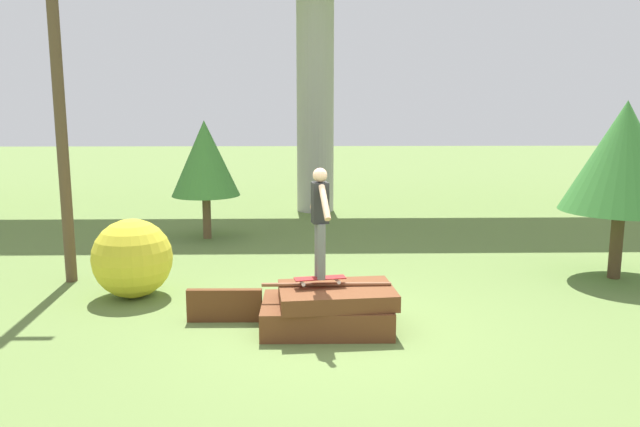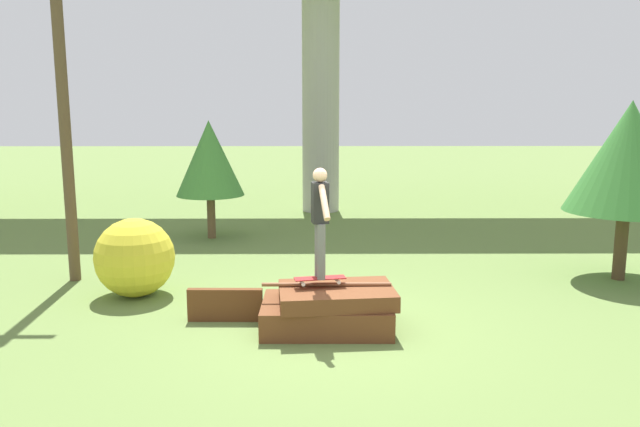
{
  "view_description": "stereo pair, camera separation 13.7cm",
  "coord_description": "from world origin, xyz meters",
  "px_view_note": "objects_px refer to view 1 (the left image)",
  "views": [
    {
      "loc": [
        -0.29,
        -8.61,
        3.2
      ],
      "look_at": [
        -0.09,
        -0.05,
        1.69
      ],
      "focal_mm": 35.0,
      "sensor_mm": 36.0,
      "label": 1
    },
    {
      "loc": [
        -0.15,
        -8.61,
        3.2
      ],
      "look_at": [
        -0.09,
        -0.05,
        1.69
      ],
      "focal_mm": 35.0,
      "sensor_mm": 36.0,
      "label": 2
    }
  ],
  "objects_px": {
    "skateboard": "(320,279)",
    "skater": "(320,216)",
    "tree_behind_left": "(624,157)",
    "bush_yellow_flowering": "(132,258)",
    "utility_pole": "(58,88)",
    "tree_behind_right": "(205,159)"
  },
  "relations": [
    {
      "from": "skateboard",
      "to": "skater",
      "type": "bearing_deg",
      "value": -26.57
    },
    {
      "from": "skateboard",
      "to": "tree_behind_left",
      "type": "height_order",
      "value": "tree_behind_left"
    },
    {
      "from": "skateboard",
      "to": "bush_yellow_flowering",
      "type": "bearing_deg",
      "value": 152.46
    },
    {
      "from": "skater",
      "to": "bush_yellow_flowering",
      "type": "xyz_separation_m",
      "value": [
        -3.1,
        1.61,
        -1.0
      ]
    },
    {
      "from": "skater",
      "to": "utility_pole",
      "type": "xyz_separation_m",
      "value": [
        -4.5,
        2.59,
        1.81
      ]
    },
    {
      "from": "tree_behind_right",
      "to": "utility_pole",
      "type": "bearing_deg",
      "value": -117.5
    },
    {
      "from": "tree_behind_right",
      "to": "tree_behind_left",
      "type": "bearing_deg",
      "value": -24.41
    },
    {
      "from": "tree_behind_left",
      "to": "skateboard",
      "type": "bearing_deg",
      "value": -155.13
    },
    {
      "from": "skateboard",
      "to": "skater",
      "type": "height_order",
      "value": "skater"
    },
    {
      "from": "bush_yellow_flowering",
      "to": "utility_pole",
      "type": "bearing_deg",
      "value": 145.22
    },
    {
      "from": "tree_behind_right",
      "to": "bush_yellow_flowering",
      "type": "distance_m",
      "value": 4.85
    },
    {
      "from": "skater",
      "to": "utility_pole",
      "type": "distance_m",
      "value": 5.49
    },
    {
      "from": "skateboard",
      "to": "tree_behind_right",
      "type": "height_order",
      "value": "tree_behind_right"
    },
    {
      "from": "skater",
      "to": "tree_behind_right",
      "type": "relative_size",
      "value": 0.55
    },
    {
      "from": "tree_behind_left",
      "to": "tree_behind_right",
      "type": "height_order",
      "value": "tree_behind_left"
    },
    {
      "from": "tree_behind_left",
      "to": "tree_behind_right",
      "type": "bearing_deg",
      "value": 155.59
    },
    {
      "from": "skater",
      "to": "bush_yellow_flowering",
      "type": "relative_size",
      "value": 1.18
    },
    {
      "from": "skater",
      "to": "tree_behind_left",
      "type": "relative_size",
      "value": 0.48
    },
    {
      "from": "tree_behind_right",
      "to": "bush_yellow_flowering",
      "type": "relative_size",
      "value": 2.13
    },
    {
      "from": "skateboard",
      "to": "utility_pole",
      "type": "relative_size",
      "value": 0.11
    },
    {
      "from": "skater",
      "to": "tree_behind_right",
      "type": "height_order",
      "value": "tree_behind_right"
    },
    {
      "from": "tree_behind_right",
      "to": "skateboard",
      "type": "bearing_deg",
      "value": -67.59
    }
  ]
}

